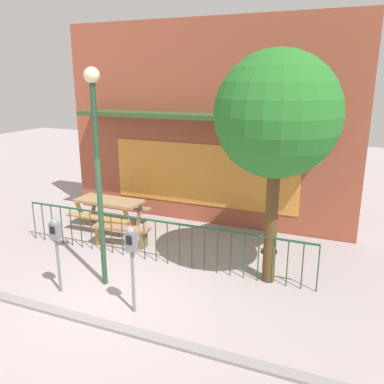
{
  "coord_description": "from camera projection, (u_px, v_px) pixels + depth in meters",
  "views": [
    {
      "loc": [
        3.87,
        -5.6,
        3.91
      ],
      "look_at": [
        0.69,
        2.01,
        1.56
      ],
      "focal_mm": 37.78,
      "sensor_mm": 36.0,
      "label": 1
    }
  ],
  "objects": [
    {
      "name": "ground",
      "position": [
        116.0,
        296.0,
        7.48
      ],
      "size": [
        40.0,
        40.0,
        0.0
      ],
      "primitive_type": "plane",
      "color": "#A49699"
    },
    {
      "name": "pub_storefront",
      "position": [
        206.0,
        125.0,
        10.84
      ],
      "size": [
        8.11,
        1.29,
        5.37
      ],
      "color": "brown",
      "rests_on": "ground"
    },
    {
      "name": "patio_fence_front",
      "position": [
        156.0,
        233.0,
        8.73
      ],
      "size": [
        6.84,
        0.04,
        0.97
      ],
      "color": "#1F4F32",
      "rests_on": "ground"
    },
    {
      "name": "picnic_table_left",
      "position": [
        110.0,
        206.0,
        10.79
      ],
      "size": [
        1.81,
        1.37,
        0.79
      ],
      "color": "#A27C55",
      "rests_on": "ground"
    },
    {
      "name": "patio_umbrella",
      "position": [
        275.0,
        153.0,
        8.72
      ],
      "size": [
        1.97,
        1.97,
        2.51
      ],
      "color": "black",
      "rests_on": "ground"
    },
    {
      "name": "patio_bench",
      "position": [
        121.0,
        232.0,
        9.66
      ],
      "size": [
        1.43,
        0.52,
        0.48
      ],
      "color": "#A26D4D",
      "rests_on": "ground"
    },
    {
      "name": "parking_meter_near",
      "position": [
        132.0,
        247.0,
        6.68
      ],
      "size": [
        0.18,
        0.17,
        1.56
      ],
      "color": "slate",
      "rests_on": "ground"
    },
    {
      "name": "parking_meter_far",
      "position": [
        56.0,
        236.0,
        7.36
      ],
      "size": [
        0.18,
        0.17,
        1.46
      ],
      "color": "slate",
      "rests_on": "ground"
    },
    {
      "name": "street_tree",
      "position": [
        277.0,
        116.0,
        7.19
      ],
      "size": [
        2.29,
        2.29,
        4.42
      ],
      "color": "#52381D",
      "rests_on": "ground"
    },
    {
      "name": "street_lamp",
      "position": [
        97.0,
        150.0,
        7.23
      ],
      "size": [
        0.28,
        0.28,
        4.09
      ],
      "color": "#24472E",
      "rests_on": "ground"
    },
    {
      "name": "curb_edge",
      "position": [
        87.0,
        321.0,
        6.72
      ],
      "size": [
        11.35,
        0.2,
        0.11
      ],
      "primitive_type": "cube",
      "color": "gray",
      "rests_on": "ground"
    }
  ]
}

